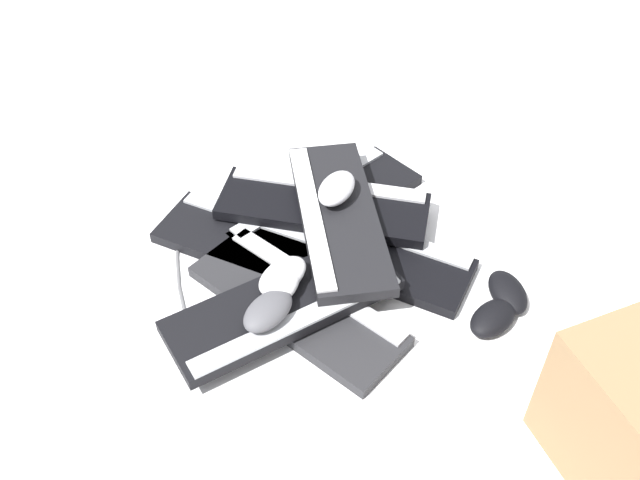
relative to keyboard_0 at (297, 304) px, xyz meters
The scene contains 15 objects.
ground_plane 0.18m from the keyboard_0, 157.27° to the right, with size 3.20×3.20×0.00m, color white.
keyboard_0 is the anchor object (origin of this frame).
keyboard_1 0.19m from the keyboard_0, 151.83° to the left, with size 0.23×0.46×0.03m.
keyboard_2 0.28m from the keyboard_0, behind, with size 0.45×0.36×0.03m.
keyboard_3 0.17m from the keyboard_0, 138.10° to the right, with size 0.22×0.46×0.03m.
keyboard_4 0.05m from the keyboard_0, 22.21° to the right, with size 0.42×0.41×0.03m.
keyboard_5 0.25m from the keyboard_0, behind, with size 0.18×0.45×0.03m.
keyboard_6 0.21m from the keyboard_0, behind, with size 0.46×0.32×0.03m.
mouse_0 0.07m from the keyboard_0, 82.04° to the right, with size 0.11×0.07×0.04m, color silver.
mouse_1 0.11m from the keyboard_0, 18.95° to the right, with size 0.11×0.07×0.04m, color #4C4C51.
mouse_2 0.07m from the keyboard_0, 99.28° to the right, with size 0.11×0.07×0.04m, color silver.
mouse_3 0.26m from the keyboard_0, behind, with size 0.11×0.07×0.04m, color #B7B7BC.
mouse_4 0.37m from the keyboard_0, 99.55° to the left, with size 0.11×0.07×0.04m, color black.
mouse_5 0.40m from the keyboard_0, 109.12° to the left, with size 0.11×0.07×0.04m, color black.
cable_0 0.28m from the keyboard_0, 118.51° to the right, with size 0.35×0.19×0.01m.
Camera 1 is at (0.99, 0.35, 1.05)m, focal length 40.00 mm.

